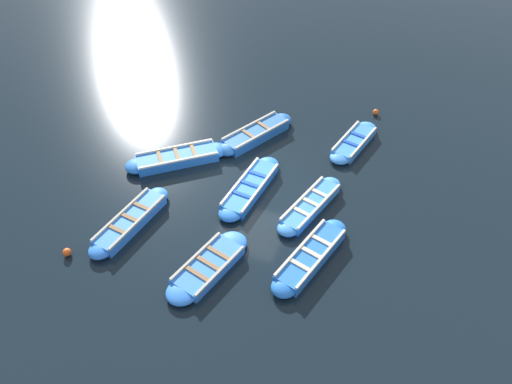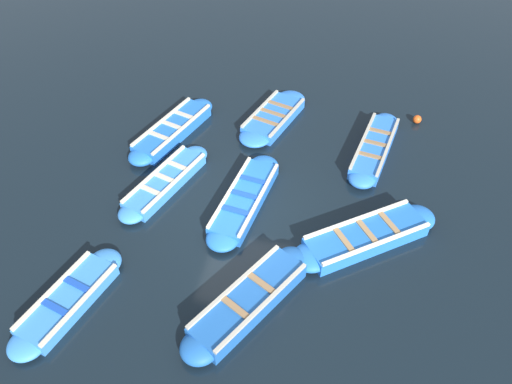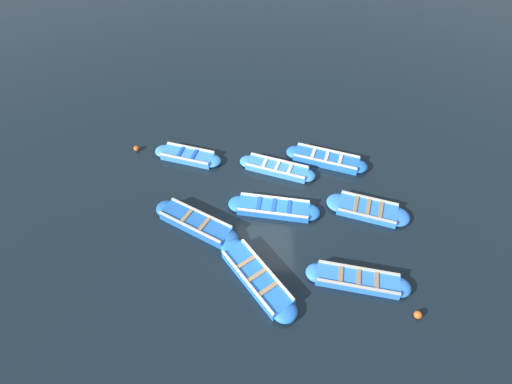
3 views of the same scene
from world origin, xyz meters
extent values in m
plane|color=black|center=(0.00, 0.00, 0.00)|extent=(120.00, 120.00, 0.00)
cube|color=blue|center=(2.87, -2.76, 0.18)|extent=(1.72, 2.99, 0.35)
ellipsoid|color=blue|center=(3.33, -1.40, 0.18)|extent=(0.99, 1.00, 0.35)
ellipsoid|color=blue|center=(2.41, -4.12, 0.18)|extent=(0.99, 1.00, 0.35)
cube|color=beige|center=(2.51, -2.64, 0.39)|extent=(0.98, 2.69, 0.07)
cube|color=beige|center=(3.23, -2.88, 0.39)|extent=(0.98, 2.69, 0.07)
cube|color=beige|center=(3.06, -2.18, 0.37)|extent=(0.74, 0.37, 0.04)
cube|color=beige|center=(2.87, -2.76, 0.37)|extent=(0.74, 0.37, 0.04)
cube|color=beige|center=(2.67, -3.34, 0.37)|extent=(0.74, 0.37, 0.04)
cube|color=blue|center=(-3.14, -3.13, 0.17)|extent=(1.37, 2.96, 0.33)
ellipsoid|color=blue|center=(-2.85, -1.73, 0.17)|extent=(0.89, 0.90, 0.33)
ellipsoid|color=blue|center=(-3.43, -4.52, 0.17)|extent=(0.89, 0.90, 0.33)
cube|color=#B2AD9E|center=(-3.50, -3.05, 0.37)|extent=(0.65, 2.76, 0.07)
cube|color=#B2AD9E|center=(-2.78, -3.20, 0.37)|extent=(0.65, 2.76, 0.07)
cube|color=olive|center=(-3.02, -2.53, 0.35)|extent=(0.73, 0.28, 0.04)
cube|color=olive|center=(-3.14, -3.13, 0.35)|extent=(0.73, 0.28, 0.04)
cube|color=olive|center=(-3.26, -3.72, 0.35)|extent=(0.73, 0.28, 0.04)
cube|color=#3884E0|center=(3.15, 3.46, 0.14)|extent=(1.47, 2.47, 0.29)
ellipsoid|color=#3884E0|center=(3.48, 4.57, 0.14)|extent=(0.98, 1.00, 0.29)
ellipsoid|color=#3884E0|center=(2.82, 2.34, 0.14)|extent=(0.98, 1.00, 0.29)
cube|color=beige|center=(2.78, 3.57, 0.32)|extent=(0.72, 2.21, 0.07)
cube|color=beige|center=(3.52, 3.35, 0.32)|extent=(0.72, 2.21, 0.07)
cube|color=#1947B7|center=(3.24, 3.77, 0.31)|extent=(0.76, 0.35, 0.04)
cube|color=#1947B7|center=(3.05, 3.14, 0.31)|extent=(0.76, 0.35, 0.04)
cube|color=blue|center=(0.01, -4.07, 0.15)|extent=(1.71, 2.53, 0.29)
ellipsoid|color=blue|center=(0.37, -2.97, 0.15)|extent=(1.21, 1.23, 0.29)
ellipsoid|color=blue|center=(-0.36, -5.17, 0.15)|extent=(1.21, 1.23, 0.29)
cube|color=#B2AD9E|center=(-0.45, -3.92, 0.33)|extent=(0.78, 2.18, 0.07)
cube|color=#B2AD9E|center=(0.46, -4.22, 0.33)|extent=(0.78, 2.18, 0.07)
cube|color=olive|center=(0.16, -3.60, 0.31)|extent=(0.91, 0.42, 0.04)
cube|color=olive|center=(0.01, -4.07, 0.31)|extent=(0.91, 0.42, 0.04)
cube|color=olive|center=(-0.15, -4.54, 0.31)|extent=(0.91, 0.42, 0.04)
cube|color=blue|center=(-3.05, 0.37, 0.18)|extent=(3.00, 2.54, 0.36)
ellipsoid|color=blue|center=(-1.83, 1.27, 0.18)|extent=(1.23, 1.22, 0.36)
ellipsoid|color=blue|center=(-4.27, -0.52, 0.18)|extent=(1.23, 1.22, 0.36)
cube|color=silver|center=(-3.30, 0.72, 0.40)|extent=(2.44, 1.81, 0.07)
cube|color=silver|center=(-2.80, 0.03, 0.40)|extent=(2.44, 1.81, 0.07)
cube|color=#9E7A51|center=(-2.53, 0.75, 0.38)|extent=(0.60, 0.75, 0.04)
cube|color=#9E7A51|center=(-3.05, 0.37, 0.38)|extent=(0.60, 0.75, 0.04)
cube|color=#9E7A51|center=(-3.57, 0.00, 0.38)|extent=(0.60, 0.75, 0.04)
cube|color=#1E59AD|center=(-0.68, 2.72, 0.20)|extent=(2.20, 2.94, 0.39)
ellipsoid|color=#1E59AD|center=(0.05, 3.97, 0.20)|extent=(1.10, 1.11, 0.39)
ellipsoid|color=#1E59AD|center=(-1.40, 1.47, 0.20)|extent=(1.10, 1.11, 0.39)
cube|color=#B2AD9E|center=(-1.02, 2.92, 0.43)|extent=(1.49, 2.49, 0.07)
cube|color=#B2AD9E|center=(-0.33, 2.53, 0.43)|extent=(1.49, 2.49, 0.07)
cube|color=olive|center=(-0.47, 3.08, 0.41)|extent=(0.73, 0.50, 0.04)
cube|color=olive|center=(-0.88, 2.37, 0.41)|extent=(0.73, 0.50, 0.04)
cube|color=blue|center=(0.10, -0.32, 0.15)|extent=(1.33, 2.96, 0.30)
ellipsoid|color=blue|center=(0.32, 1.09, 0.15)|extent=(0.94, 0.97, 0.30)
ellipsoid|color=blue|center=(-0.13, -1.73, 0.15)|extent=(0.94, 0.97, 0.30)
cube|color=beige|center=(-0.30, -0.25, 0.34)|extent=(0.52, 2.77, 0.07)
cube|color=beige|center=(0.50, -0.38, 0.34)|extent=(0.52, 2.77, 0.07)
cube|color=#1947B7|center=(0.19, 0.28, 0.32)|extent=(0.80, 0.26, 0.04)
cube|color=#1947B7|center=(0.10, -0.32, 0.32)|extent=(0.80, 0.26, 0.04)
cube|color=#1947B7|center=(0.00, -0.92, 0.32)|extent=(0.80, 0.26, 0.04)
cube|color=#3884E0|center=(2.34, -0.54, 0.15)|extent=(1.61, 2.80, 0.29)
ellipsoid|color=#3884E0|center=(2.78, 0.73, 0.15)|extent=(0.91, 0.92, 0.29)
ellipsoid|color=#3884E0|center=(1.90, -1.82, 0.15)|extent=(0.91, 0.92, 0.29)
cube|color=beige|center=(2.01, -0.43, 0.33)|extent=(0.94, 2.52, 0.07)
cube|color=beige|center=(2.66, -0.65, 0.33)|extent=(0.94, 2.52, 0.07)
cube|color=beige|center=(2.53, 0.00, 0.31)|extent=(0.69, 0.35, 0.04)
cube|color=beige|center=(2.34, -0.54, 0.31)|extent=(0.69, 0.35, 0.04)
cube|color=beige|center=(2.15, -1.08, 0.31)|extent=(0.69, 0.35, 0.04)
sphere|color=#E05119|center=(3.67, 5.88, 0.13)|extent=(0.25, 0.25, 0.25)
sphere|color=#E05119|center=(-4.40, -4.89, 0.13)|extent=(0.26, 0.26, 0.26)
camera|label=1|loc=(4.31, -12.68, 12.09)|focal=35.00mm
camera|label=2|loc=(-2.04, 8.63, 9.27)|focal=35.00mm
camera|label=3|loc=(-9.94, 0.44, 12.60)|focal=28.00mm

